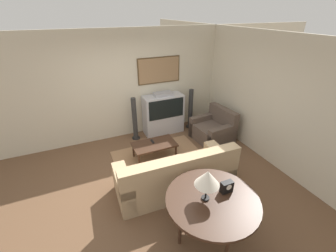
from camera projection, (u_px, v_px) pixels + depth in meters
name	position (u px, v px, depth m)	size (l,w,h in m)	color
ground_plane	(154.00, 182.00, 4.47)	(12.00, 12.00, 0.00)	brown
wall_back	(123.00, 86.00, 5.57)	(12.00, 0.10, 2.70)	beige
wall_right	(268.00, 99.00, 4.78)	(0.06, 12.00, 2.70)	beige
area_rug	(160.00, 159.00, 5.15)	(2.01, 1.45, 0.01)	#99704C
tv	(163.00, 114.00, 6.05)	(1.06, 0.45, 1.15)	#B7B7BC
couch	(176.00, 176.00, 4.16)	(2.21, 0.92, 0.89)	tan
armchair	(214.00, 130.00, 5.81)	(0.92, 1.02, 0.83)	brown
coffee_table	(154.00, 145.00, 5.04)	(0.96, 0.54, 0.38)	#3D2619
console_table	(212.00, 202.00, 3.09)	(1.30, 1.30, 0.76)	#3D2619
table_lamp	(207.00, 178.00, 2.90)	(0.33, 0.33, 0.47)	black
mantel_clock	(227.00, 187.00, 3.15)	(0.18, 0.10, 0.17)	black
remote	(152.00, 141.00, 5.09)	(0.05, 0.16, 0.02)	black
speaker_tower_left	(135.00, 120.00, 5.73)	(0.21, 0.21, 1.14)	black
speaker_tower_right	(190.00, 110.00, 6.31)	(0.21, 0.21, 1.14)	black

